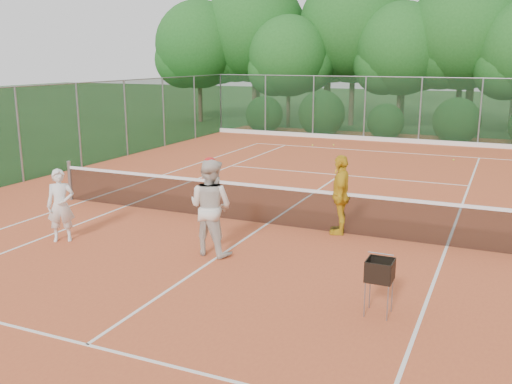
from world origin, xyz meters
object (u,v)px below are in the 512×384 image
at_px(player_center_grp, 211,207).
at_px(player_yellow, 341,195).
at_px(player_white, 61,205).
at_px(ball_hopper, 380,271).

xyz_separation_m(player_center_grp, player_yellow, (1.99, 2.40, -0.08)).
distance_m(player_white, player_yellow, 6.11).
bearing_deg(player_white, player_center_grp, -25.90).
height_order(player_center_grp, ball_hopper, player_center_grp).
xyz_separation_m(player_white, player_center_grp, (3.34, 0.58, 0.19)).
bearing_deg(player_yellow, player_white, -73.75).
height_order(player_yellow, ball_hopper, player_yellow).
relative_size(player_center_grp, player_yellow, 1.11).
distance_m(player_center_grp, ball_hopper, 3.98).
relative_size(player_white, ball_hopper, 1.77).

